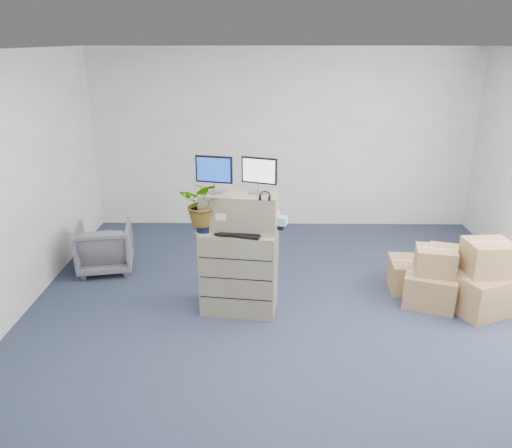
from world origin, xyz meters
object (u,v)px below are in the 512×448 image
object	(u,v)px
keyboard	(239,234)
potted_plant	(203,209)
monitor_left	(214,172)
water_bottle	(251,218)
monitor_right	(259,173)
filing_cabinet_lower	(239,270)
office_chair	(105,245)

from	to	relation	value
keyboard	potted_plant	size ratio (longest dim) A/B	0.84
monitor_left	water_bottle	distance (m)	0.64
monitor_right	keyboard	world-z (taller)	monitor_right
filing_cabinet_lower	monitor_left	xyz separation A→B (m)	(-0.26, 0.06, 1.11)
potted_plant	water_bottle	bearing A→B (deg)	13.99
keyboard	water_bottle	bearing A→B (deg)	71.48
filing_cabinet_lower	potted_plant	world-z (taller)	potted_plant
monitor_left	monitor_right	size ratio (longest dim) A/B	1.03
filing_cabinet_lower	office_chair	bearing A→B (deg)	158.27
monitor_left	office_chair	size ratio (longest dim) A/B	0.57
monitor_right	office_chair	world-z (taller)	monitor_right
monitor_left	keyboard	size ratio (longest dim) A/B	0.82
monitor_left	filing_cabinet_lower	bearing A→B (deg)	-0.10
filing_cabinet_lower	keyboard	world-z (taller)	keyboard
monitor_right	potted_plant	size ratio (longest dim) A/B	0.67
monitor_right	office_chair	size ratio (longest dim) A/B	0.55
water_bottle	monitor_left	bearing A→B (deg)	-179.47
filing_cabinet_lower	water_bottle	bearing A→B (deg)	32.67
monitor_left	keyboard	world-z (taller)	monitor_left
office_chair	monitor_left	bearing A→B (deg)	137.69
keyboard	monitor_left	bearing A→B (deg)	160.53
monitor_left	water_bottle	bearing A→B (deg)	13.52
water_bottle	office_chair	xyz separation A→B (m)	(-1.95, 0.94, -0.72)
filing_cabinet_lower	keyboard	xyz separation A→B (m)	(0.01, -0.12, 0.49)
monitor_right	keyboard	size ratio (longest dim) A/B	0.79
filing_cabinet_lower	keyboard	distance (m)	0.50
monitor_right	potted_plant	world-z (taller)	monitor_right
monitor_left	water_bottle	xyz separation A→B (m)	(0.39, 0.00, -0.51)
filing_cabinet_lower	monitor_left	bearing A→B (deg)	174.08
filing_cabinet_lower	office_chair	size ratio (longest dim) A/B	1.36
monitor_right	keyboard	bearing A→B (deg)	-121.72
monitor_right	potted_plant	bearing A→B (deg)	-150.17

